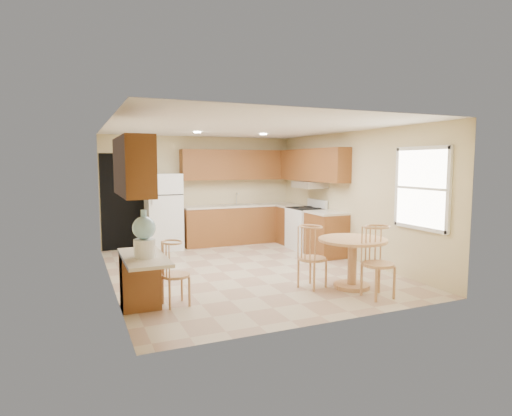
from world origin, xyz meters
name	(u,v)px	position (x,y,z in m)	size (l,w,h in m)	color
floor	(245,270)	(0.00, 0.00, 0.00)	(5.50, 5.50, 0.00)	tan
ceiling	(244,127)	(0.00, 0.00, 2.50)	(4.50, 5.50, 0.02)	white
wall_back	(201,191)	(0.00, 2.75, 1.25)	(4.50, 0.02, 2.50)	beige
wall_front	(332,218)	(0.00, -2.75, 1.25)	(4.50, 0.02, 2.50)	beige
wall_left	(109,205)	(-2.25, 0.00, 1.25)	(0.02, 5.50, 2.50)	beige
wall_right	(351,196)	(2.25, 0.00, 1.25)	(0.02, 5.50, 2.50)	beige
doorway	(124,202)	(-1.75, 2.73, 1.05)	(0.90, 0.02, 2.10)	black
base_cab_back	(241,225)	(0.88, 2.45, 0.43)	(2.75, 0.60, 0.87)	brown
counter_back	(241,206)	(0.88, 2.45, 0.89)	(2.75, 0.63, 0.04)	beige
base_cab_right_a	(292,225)	(1.95, 1.85, 0.43)	(0.60, 0.59, 0.87)	brown
counter_right_a	(293,206)	(1.95, 1.85, 0.89)	(0.63, 0.59, 0.04)	beige
base_cab_right_b	(326,235)	(1.95, 0.40, 0.43)	(0.60, 0.80, 0.87)	brown
counter_right_b	(327,213)	(1.95, 0.40, 0.89)	(0.63, 0.80, 0.04)	beige
upper_cab_back	(238,165)	(0.88, 2.58, 1.85)	(2.75, 0.33, 0.70)	brown
upper_cab_right	(312,165)	(2.08, 1.21, 1.85)	(0.33, 2.42, 0.70)	brown
upper_cab_left	(133,166)	(-2.08, -1.60, 1.85)	(0.33, 1.40, 0.70)	brown
sink	(240,205)	(0.85, 2.45, 0.91)	(0.78, 0.44, 0.01)	silver
range_hood	(310,185)	(2.00, 1.18, 1.42)	(0.50, 0.76, 0.14)	silver
desk_pedestal	(140,281)	(-2.00, -1.32, 0.36)	(0.48, 0.42, 0.72)	brown
desk_top	(144,257)	(-2.00, -1.70, 0.75)	(0.50, 1.20, 0.04)	beige
window	(422,188)	(2.23, -1.85, 1.50)	(0.06, 1.12, 1.30)	white
can_light_a	(197,132)	(-0.50, 1.20, 2.48)	(0.14, 0.14, 0.02)	white
can_light_b	(263,134)	(0.90, 1.20, 2.48)	(0.14, 0.14, 0.02)	white
refrigerator	(164,212)	(-0.95, 2.40, 0.83)	(0.73, 0.72, 1.66)	white
stove	(306,228)	(1.92, 1.18, 0.47)	(0.65, 0.76, 1.09)	white
dining_table	(352,256)	(1.09, -1.67, 0.50)	(1.02, 1.02, 0.76)	tan
chair_table_a	(316,251)	(0.54, -1.51, 0.58)	(0.42, 0.54, 0.94)	tan
chair_table_b	(383,256)	(1.14, -2.30, 0.61)	(0.44, 0.44, 1.00)	tan
chair_desk	(177,268)	(-1.55, -1.49, 0.52)	(0.38, 0.49, 0.86)	tan
water_crock	(144,236)	(-2.00, -1.78, 1.03)	(0.28, 0.28, 0.57)	white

